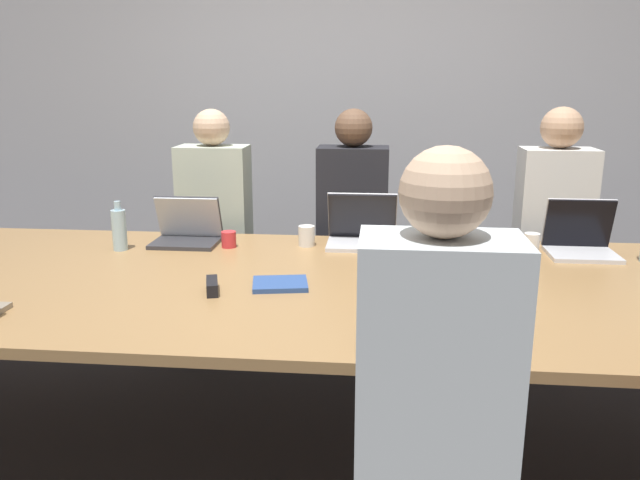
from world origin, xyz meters
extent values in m
plane|color=#383333|center=(0.00, 0.00, 0.00)|extent=(24.00, 24.00, 0.00)
cube|color=#ADADB2|center=(0.00, 2.00, 1.40)|extent=(12.00, 0.06, 2.80)
cube|color=#9E7547|center=(0.00, 0.00, 0.73)|extent=(4.78, 1.54, 0.04)
cube|color=silver|center=(0.26, 0.57, 0.76)|extent=(0.34, 0.26, 0.02)
cube|color=silver|center=(0.26, 0.66, 0.89)|extent=(0.35, 0.11, 0.25)
cube|color=black|center=(0.26, 0.65, 0.89)|extent=(0.34, 0.10, 0.24)
cube|color=#2D2D38|center=(0.19, 1.04, 0.23)|extent=(0.32, 0.24, 0.45)
cube|color=#232328|center=(0.19, 1.04, 0.83)|extent=(0.40, 0.24, 0.75)
sphere|color=brown|center=(0.19, 1.04, 1.31)|extent=(0.21, 0.21, 0.21)
cylinder|color=white|center=(-0.02, 0.56, 0.80)|extent=(0.08, 0.08, 0.10)
cube|color=#333338|center=(0.46, -0.57, 0.76)|extent=(0.30, 0.20, 0.02)
cube|color=#333338|center=(0.46, -0.66, 0.87)|extent=(0.31, 0.06, 0.20)
cube|color=#0F1933|center=(0.46, -0.65, 0.87)|extent=(0.30, 0.06, 0.20)
cube|color=silver|center=(0.50, -1.01, 0.83)|extent=(0.40, 0.24, 0.75)
sphere|color=beige|center=(0.50, -1.01, 1.31)|extent=(0.22, 0.22, 0.22)
cylinder|color=brown|center=(0.70, -0.56, 0.79)|extent=(0.10, 0.10, 0.08)
cylinder|color=green|center=(0.73, -0.44, 0.86)|extent=(0.07, 0.07, 0.22)
cylinder|color=green|center=(0.73, -0.44, 1.00)|extent=(0.03, 0.03, 0.05)
cube|color=silver|center=(1.31, 0.48, 0.76)|extent=(0.32, 0.25, 0.02)
cube|color=silver|center=(1.31, 0.59, 0.89)|extent=(0.32, 0.07, 0.25)
cube|color=black|center=(1.31, 0.58, 0.89)|extent=(0.32, 0.07, 0.24)
cube|color=#2D2D38|center=(1.32, 1.07, 0.23)|extent=(0.32, 0.24, 0.45)
cube|color=silver|center=(1.32, 1.07, 0.83)|extent=(0.40, 0.24, 0.75)
sphere|color=tan|center=(1.32, 1.07, 1.31)|extent=(0.23, 0.23, 0.23)
cylinder|color=white|center=(1.08, 0.53, 0.80)|extent=(0.07, 0.07, 0.10)
cube|color=#333338|center=(-0.63, 0.51, 0.76)|extent=(0.33, 0.23, 0.02)
cube|color=#333338|center=(-0.63, 0.59, 0.88)|extent=(0.34, 0.09, 0.22)
cube|color=silver|center=(-0.63, 0.58, 0.88)|extent=(0.33, 0.09, 0.22)
cube|color=#2D2D38|center=(-0.61, 1.02, 0.23)|extent=(0.32, 0.24, 0.45)
cube|color=beige|center=(-0.61, 1.02, 0.83)|extent=(0.40, 0.24, 0.75)
sphere|color=beige|center=(-0.61, 1.02, 1.30)|extent=(0.21, 0.21, 0.21)
cylinder|color=red|center=(-0.40, 0.49, 0.79)|extent=(0.07, 0.07, 0.08)
cylinder|color=#ADD1E0|center=(-0.92, 0.39, 0.85)|extent=(0.07, 0.07, 0.20)
cylinder|color=#ADD1E0|center=(-0.92, 0.39, 0.97)|extent=(0.03, 0.03, 0.04)
cube|color=black|center=(-0.31, -0.19, 0.78)|extent=(0.08, 0.16, 0.05)
cube|color=#2D4C8C|center=(-0.05, -0.09, 0.76)|extent=(0.25, 0.22, 0.02)
camera|label=1|loc=(0.35, -2.47, 1.57)|focal=35.00mm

